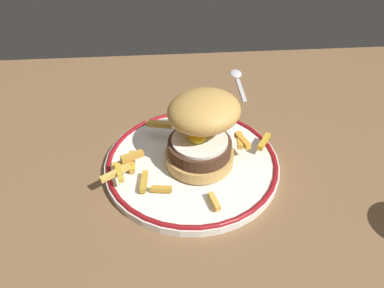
% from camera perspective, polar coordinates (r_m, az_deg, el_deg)
% --- Properties ---
extents(ground_plane, '(1.39, 0.90, 0.04)m').
position_cam_1_polar(ground_plane, '(0.56, -1.66, -8.44)').
color(ground_plane, brown).
extents(dinner_plate, '(0.27, 0.27, 0.02)m').
position_cam_1_polar(dinner_plate, '(0.58, 0.00, -2.89)').
color(dinner_plate, white).
rests_on(dinner_plate, ground_plane).
extents(burger, '(0.14, 0.14, 0.11)m').
position_cam_1_polar(burger, '(0.54, 1.54, 2.44)').
color(burger, tan).
rests_on(burger, dinner_plate).
extents(fries_pile, '(0.27, 0.18, 0.03)m').
position_cam_1_polar(fries_pile, '(0.55, -2.87, -2.12)').
color(fries_pile, gold).
rests_on(fries_pile, dinner_plate).
extents(spoon, '(0.03, 0.13, 0.01)m').
position_cam_1_polar(spoon, '(0.82, 7.02, 10.57)').
color(spoon, silver).
rests_on(spoon, ground_plane).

